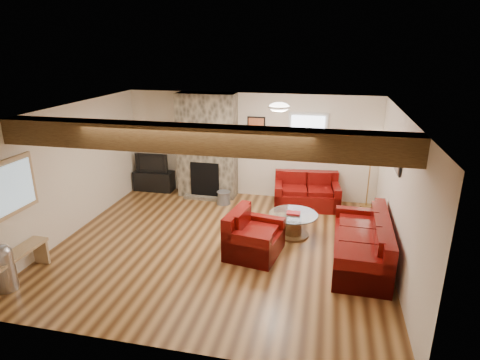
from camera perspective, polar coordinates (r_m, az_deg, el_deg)
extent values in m
plane|color=#4F2E14|center=(7.59, -2.70, -9.24)|extent=(8.00, 8.00, 0.00)
plane|color=silver|center=(6.79, -3.03, 9.73)|extent=(8.00, 8.00, 0.00)
plane|color=beige|center=(9.67, 1.44, 4.91)|extent=(8.00, 0.00, 8.00)
plane|color=beige|center=(4.73, -11.79, -10.97)|extent=(8.00, 0.00, 8.00)
plane|color=beige|center=(8.37, -23.09, 1.18)|extent=(0.00, 7.50, 7.50)
plane|color=beige|center=(6.97, 21.71, -2.01)|extent=(0.00, 7.50, 7.50)
cube|color=#341F0F|center=(5.65, -6.37, 5.84)|extent=(6.00, 0.36, 0.38)
cube|color=#39352C|center=(9.67, -4.69, 4.86)|extent=(1.40, 0.50, 2.50)
cube|color=black|center=(9.66, -5.00, -0.10)|extent=(0.70, 0.06, 0.90)
cube|color=#39352C|center=(9.76, -5.02, -2.48)|extent=(1.00, 0.25, 0.08)
cylinder|color=#452D16|center=(8.00, 7.48, -7.68)|extent=(0.63, 0.63, 0.04)
cylinder|color=#452D16|center=(7.92, 7.53, -6.46)|extent=(0.34, 0.34, 0.42)
cylinder|color=white|center=(7.82, 7.61, -4.86)|extent=(0.94, 0.94, 0.02)
cube|color=maroon|center=(7.81, 7.62, -4.68)|extent=(0.26, 0.19, 0.03)
cube|color=black|center=(10.48, -12.10, -0.10)|extent=(1.00, 0.40, 0.50)
imported|color=black|center=(10.33, -12.29, 2.49)|extent=(0.85, 0.11, 0.49)
cylinder|color=tan|center=(9.73, 17.47, -3.53)|extent=(0.28, 0.28, 0.03)
cylinder|color=tan|center=(9.51, 17.88, 0.32)|extent=(0.03, 0.03, 1.41)
cone|color=#FDE6C0|center=(9.31, 18.32, 4.55)|extent=(0.40, 0.40, 0.28)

